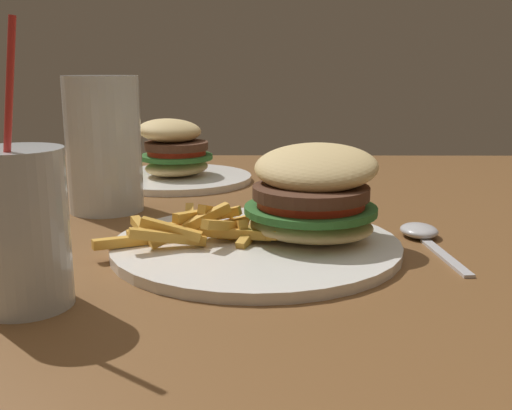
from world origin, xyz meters
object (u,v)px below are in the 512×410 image
Objects in this scene: beer_glass at (104,148)px; juice_glass at (21,233)px; spoon at (422,233)px; meal_plate_far at (175,160)px; meal_plate_near at (284,216)px.

beer_glass is 0.79× the size of juice_glass.
juice_glass is at bearing 113.09° from spoon.
juice_glass is 0.90× the size of meal_plate_far.
meal_plate_near reaches higher than meal_plate_far.
spoon is at bearing 12.62° from meal_plate_near.
juice_glass reaches higher than beer_glass.
meal_plate_near is 0.27m from beer_glass.
beer_glass reaches higher than meal_plate_near.
meal_plate_near is at bearing -36.16° from beer_glass.
meal_plate_far is (-0.16, 0.35, 0.00)m from meal_plate_near.
beer_glass is 1.07× the size of spoon.
beer_glass is at bearing 66.19° from spoon.
meal_plate_far reaches higher than spoon.
meal_plate_near is 0.25m from juice_glass.
beer_glass is at bearing -106.93° from meal_plate_far.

